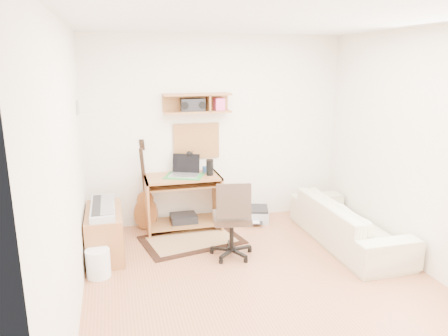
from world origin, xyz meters
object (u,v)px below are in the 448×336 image
object	(u,v)px
task_chair	(232,218)
cabinet	(105,233)
sofa	(349,215)
printer	(252,215)
desk	(183,203)

from	to	relation	value
task_chair	cabinet	bearing A→B (deg)	173.54
sofa	cabinet	bearing A→B (deg)	81.59
printer	sofa	size ratio (longest dim) A/B	0.25
desk	sofa	distance (m)	2.17
desk	printer	xyz separation A→B (m)	(1.00, 0.06, -0.29)
cabinet	printer	xyz separation A→B (m)	(2.04, 0.62, -0.19)
desk	task_chair	size ratio (longest dim) A/B	1.05
task_chair	sofa	distance (m)	1.52
desk	cabinet	size ratio (longest dim) A/B	1.11
desk	cabinet	world-z (taller)	desk
sofa	printer	bearing A→B (deg)	41.11
printer	desk	bearing A→B (deg)	-159.44
printer	sofa	xyz separation A→B (m)	(0.92, -1.06, 0.28)
desk	printer	distance (m)	1.05
desk	sofa	world-z (taller)	desk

